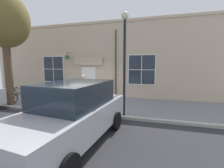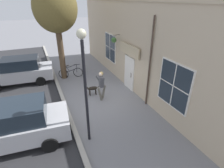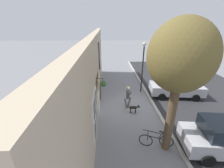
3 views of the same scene
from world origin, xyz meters
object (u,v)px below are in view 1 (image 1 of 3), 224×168
object	(u,v)px
pedestrian_walking	(84,86)
leaning_bicycle	(20,96)
street_tree_by_curb	(4,22)
parked_car_mid_block	(73,113)
street_lamp	(125,49)
dog_on_leash	(70,96)

from	to	relation	value
pedestrian_walking	leaning_bicycle	bearing A→B (deg)	-76.03
street_tree_by_curb	parked_car_mid_block	size ratio (longest dim) A/B	1.39
street_tree_by_curb	leaning_bicycle	world-z (taller)	street_tree_by_curb
street_lamp	leaning_bicycle	bearing A→B (deg)	-95.76
pedestrian_walking	dog_on_leash	world-z (taller)	pedestrian_walking
leaning_bicycle	street_tree_by_curb	bearing A→B (deg)	-10.19
dog_on_leash	street_tree_by_curb	size ratio (longest dim) A/B	0.16
pedestrian_walking	street_lamp	bearing A→B (deg)	59.56
pedestrian_walking	street_lamp	xyz separation A→B (m)	(1.61, 2.73, 1.90)
pedestrian_walking	dog_on_leash	distance (m)	1.01
parked_car_mid_block	street_lamp	xyz separation A→B (m)	(-2.71, 0.99, 2.07)
leaning_bicycle	dog_on_leash	bearing A→B (deg)	100.72
pedestrian_walking	dog_on_leash	xyz separation A→B (m)	(0.36, -0.72, -0.62)
dog_on_leash	parked_car_mid_block	world-z (taller)	parked_car_mid_block
leaning_bicycle	parked_car_mid_block	world-z (taller)	parked_car_mid_block
dog_on_leash	street_lamp	xyz separation A→B (m)	(1.24, 3.45, 2.52)
street_tree_by_curb	street_lamp	size ratio (longest dim) A/B	1.39
dog_on_leash	street_lamp	world-z (taller)	street_lamp
parked_car_mid_block	street_lamp	distance (m)	3.55
dog_on_leash	parked_car_mid_block	bearing A→B (deg)	31.91
pedestrian_walking	street_lamp	world-z (taller)	street_lamp
dog_on_leash	street_tree_by_curb	xyz separation A→B (m)	(1.09, -3.18, 4.11)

